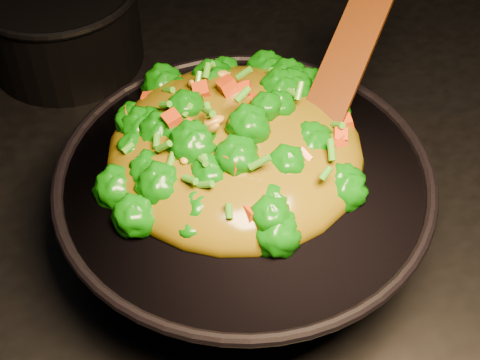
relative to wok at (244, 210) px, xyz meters
name	(u,v)px	position (x,y,z in m)	size (l,w,h in m)	color
wok	(244,210)	(0.00, 0.00, 0.00)	(0.36, 0.36, 0.10)	black
stir_fry	(235,124)	(0.00, 0.03, 0.09)	(0.25, 0.25, 0.09)	#0C5806
spatula	(341,73)	(0.13, 0.05, 0.10)	(0.28, 0.04, 0.01)	black
back_pot	(62,23)	(-0.09, 0.38, 0.01)	(0.20, 0.20, 0.11)	black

